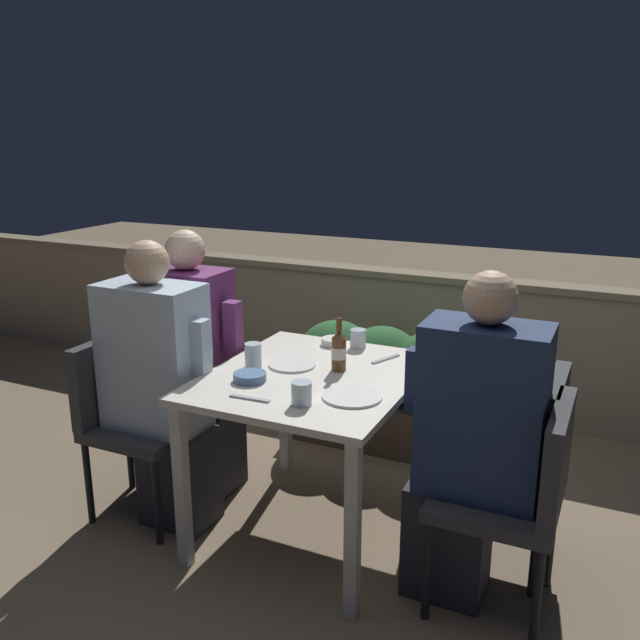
{
  "coord_description": "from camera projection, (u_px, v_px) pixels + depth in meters",
  "views": [
    {
      "loc": [
        1.17,
        -2.44,
        1.76
      ],
      "look_at": [
        0.0,
        0.07,
        0.97
      ],
      "focal_mm": 38.0,
      "sensor_mm": 36.0,
      "label": 1
    }
  ],
  "objects": [
    {
      "name": "person_blue_shirt",
      "position": [
        161.0,
        386.0,
        3.01
      ],
      "size": [
        0.51,
        0.26,
        1.31
      ],
      "color": "#282833",
      "rests_on": "ground_plane"
    },
    {
      "name": "fork_0",
      "position": [
        386.0,
        359.0,
        3.05
      ],
      "size": [
        0.08,
        0.16,
        0.01
      ],
      "color": "silver",
      "rests_on": "dining_table"
    },
    {
      "name": "parapet_wall",
      "position": [
        422.0,
        339.0,
        4.39
      ],
      "size": [
        9.0,
        0.18,
        0.88
      ],
      "color": "gray",
      "rests_on": "ground_plane"
    },
    {
      "name": "bowl_0",
      "position": [
        334.0,
        341.0,
        3.26
      ],
      "size": [
        0.12,
        0.12,
        0.03
      ],
      "color": "silver",
      "rests_on": "dining_table"
    },
    {
      "name": "chair_right_far",
      "position": [
        523.0,
        450.0,
        2.72
      ],
      "size": [
        0.45,
        0.45,
        0.84
      ],
      "color": "#333338",
      "rests_on": "ground_plane"
    },
    {
      "name": "ground_plane",
      "position": [
        313.0,
        530.0,
        3.08
      ],
      "size": [
        16.0,
        16.0,
        0.0
      ],
      "primitive_type": "plane",
      "color": "#847056"
    },
    {
      "name": "person_navy_jumper",
      "position": [
        471.0,
        443.0,
        2.48
      ],
      "size": [
        0.51,
        0.26,
        1.3
      ],
      "color": "#282833",
      "rests_on": "ground_plane"
    },
    {
      "name": "chair_right_near",
      "position": [
        523.0,
        486.0,
        2.44
      ],
      "size": [
        0.45,
        0.45,
        0.84
      ],
      "color": "#333338",
      "rests_on": "ground_plane"
    },
    {
      "name": "beer_bottle",
      "position": [
        339.0,
        351.0,
        2.9
      ],
      "size": [
        0.06,
        0.06,
        0.23
      ],
      "color": "brown",
      "rests_on": "dining_table"
    },
    {
      "name": "chair_left_near",
      "position": [
        129.0,
        407.0,
        3.13
      ],
      "size": [
        0.45,
        0.45,
        0.84
      ],
      "color": "#333338",
      "rests_on": "ground_plane"
    },
    {
      "name": "chair_left_far",
      "position": [
        166.0,
        383.0,
        3.43
      ],
      "size": [
        0.45,
        0.45,
        0.84
      ],
      "color": "#333338",
      "rests_on": "ground_plane"
    },
    {
      "name": "glass_cup_1",
      "position": [
        253.0,
        355.0,
        2.96
      ],
      "size": [
        0.07,
        0.07,
        0.11
      ],
      "color": "silver",
      "rests_on": "dining_table"
    },
    {
      "name": "potted_plant",
      "position": [
        192.0,
        358.0,
        4.18
      ],
      "size": [
        0.34,
        0.34,
        0.64
      ],
      "color": "brown",
      "rests_on": "ground_plane"
    },
    {
      "name": "planter_hedge",
      "position": [
        381.0,
        380.0,
        3.83
      ],
      "size": [
        1.03,
        0.47,
        0.7
      ],
      "color": "brown",
      "rests_on": "ground_plane"
    },
    {
      "name": "plate_0",
      "position": [
        292.0,
        365.0,
        2.98
      ],
      "size": [
        0.21,
        0.21,
        0.01
      ],
      "color": "white",
      "rests_on": "dining_table"
    },
    {
      "name": "glass_cup_2",
      "position": [
        302.0,
        393.0,
        2.55
      ],
      "size": [
        0.08,
        0.08,
        0.09
      ],
      "color": "silver",
      "rests_on": "dining_table"
    },
    {
      "name": "glass_cup_0",
      "position": [
        358.0,
        339.0,
        3.21
      ],
      "size": [
        0.08,
        0.08,
        0.09
      ],
      "color": "silver",
      "rests_on": "dining_table"
    },
    {
      "name": "fork_1",
      "position": [
        250.0,
        398.0,
        2.61
      ],
      "size": [
        0.17,
        0.03,
        0.01
      ],
      "color": "silver",
      "rests_on": "dining_table"
    },
    {
      "name": "dining_table",
      "position": [
        313.0,
        396.0,
        2.9
      ],
      "size": [
        0.85,
        1.0,
        0.75
      ],
      "color": "silver",
      "rests_on": "ground_plane"
    },
    {
      "name": "person_purple_stripe",
      "position": [
        196.0,
        361.0,
        3.32
      ],
      "size": [
        0.48,
        0.26,
        1.31
      ],
      "color": "#282833",
      "rests_on": "ground_plane"
    },
    {
      "name": "plate_1",
      "position": [
        352.0,
        396.0,
        2.63
      ],
      "size": [
        0.24,
        0.24,
        0.01
      ],
      "color": "white",
      "rests_on": "dining_table"
    },
    {
      "name": "bowl_1",
      "position": [
        250.0,
        376.0,
        2.79
      ],
      "size": [
        0.14,
        0.14,
        0.04
      ],
      "color": "#4C709E",
      "rests_on": "dining_table"
    }
  ]
}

